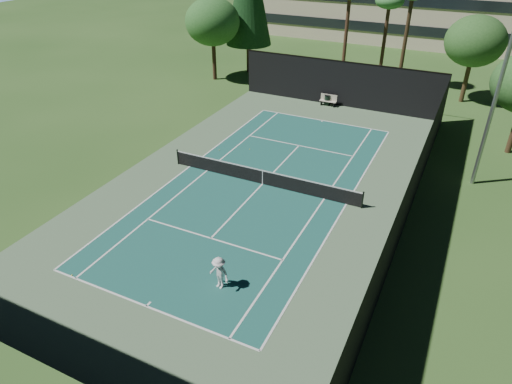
# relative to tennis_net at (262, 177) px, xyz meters

# --- Properties ---
(ground) EXTENTS (160.00, 160.00, 0.00)m
(ground) POSITION_rel_tennis_net_xyz_m (0.00, 0.00, -0.56)
(ground) COLOR #2F5520
(ground) RESTS_ON ground
(apron_slab) EXTENTS (18.00, 32.00, 0.01)m
(apron_slab) POSITION_rel_tennis_net_xyz_m (0.00, 0.00, -0.55)
(apron_slab) COLOR #557351
(apron_slab) RESTS_ON ground
(court_surface) EXTENTS (10.97, 23.77, 0.01)m
(court_surface) POSITION_rel_tennis_net_xyz_m (0.00, 0.00, -0.55)
(court_surface) COLOR #1B594F
(court_surface) RESTS_ON ground
(court_lines) EXTENTS (11.07, 23.87, 0.01)m
(court_lines) POSITION_rel_tennis_net_xyz_m (0.00, 0.00, -0.54)
(court_lines) COLOR white
(court_lines) RESTS_ON ground
(tennis_net) EXTENTS (12.90, 0.10, 1.10)m
(tennis_net) POSITION_rel_tennis_net_xyz_m (0.00, 0.00, 0.00)
(tennis_net) COLOR black
(tennis_net) RESTS_ON ground
(fence) EXTENTS (18.04, 32.05, 4.03)m
(fence) POSITION_rel_tennis_net_xyz_m (0.00, 0.06, 1.45)
(fence) COLOR black
(fence) RESTS_ON ground
(player) EXTENTS (1.19, 0.85, 1.67)m
(player) POSITION_rel_tennis_net_xyz_m (2.27, -9.42, 0.28)
(player) COLOR white
(player) RESTS_ON ground
(tennis_ball_a) EXTENTS (0.07, 0.07, 0.07)m
(tennis_ball_a) POSITION_rel_tennis_net_xyz_m (-4.42, -11.80, -0.52)
(tennis_ball_a) COLOR #ECF537
(tennis_ball_a) RESTS_ON ground
(tennis_ball_b) EXTENTS (0.07, 0.07, 0.07)m
(tennis_ball_b) POSITION_rel_tennis_net_xyz_m (-3.01, 4.20, -0.52)
(tennis_ball_b) COLOR #C6E133
(tennis_ball_b) RESTS_ON ground
(tennis_ball_c) EXTENTS (0.07, 0.07, 0.07)m
(tennis_ball_c) POSITION_rel_tennis_net_xyz_m (0.12, 1.34, -0.52)
(tennis_ball_c) COLOR #CEDF32
(tennis_ball_c) RESTS_ON ground
(tennis_ball_d) EXTENTS (0.07, 0.07, 0.07)m
(tennis_ball_d) POSITION_rel_tennis_net_xyz_m (-4.94, 3.10, -0.52)
(tennis_ball_d) COLOR yellow
(tennis_ball_d) RESTS_ON ground
(park_bench) EXTENTS (1.50, 0.45, 1.02)m
(park_bench) POSITION_rel_tennis_net_xyz_m (-0.75, 15.54, -0.01)
(park_bench) COLOR beige
(park_bench) RESTS_ON ground
(trash_bin) EXTENTS (0.56, 0.56, 0.95)m
(trash_bin) POSITION_rel_tennis_net_xyz_m (-0.88, 15.65, -0.08)
(trash_bin) COLOR black
(trash_bin) RESTS_ON ground
(palm_b) EXTENTS (2.80, 2.80, 8.42)m
(palm_b) POSITION_rel_tennis_net_xyz_m (1.50, 26.00, 6.80)
(palm_b) COLOR #41291B
(palm_b) RESTS_ON ground
(decid_tree_a) EXTENTS (5.12, 5.12, 7.62)m
(decid_tree_a) POSITION_rel_tennis_net_xyz_m (10.00, 22.00, 4.86)
(decid_tree_a) COLOR #4A361F
(decid_tree_a) RESTS_ON ground
(decid_tree_c) EXTENTS (5.44, 5.44, 8.09)m
(decid_tree_c) POSITION_rel_tennis_net_xyz_m (-14.00, 18.00, 5.21)
(decid_tree_c) COLOR #452A1D
(decid_tree_c) RESTS_ON ground
(campus_building) EXTENTS (40.50, 12.50, 8.30)m
(campus_building) POSITION_rel_tennis_net_xyz_m (0.00, 45.98, 3.65)
(campus_building) COLOR beige
(campus_building) RESTS_ON ground
(light_pole) EXTENTS (0.90, 0.25, 12.22)m
(light_pole) POSITION_rel_tennis_net_xyz_m (12.00, 6.00, 5.90)
(light_pole) COLOR gray
(light_pole) RESTS_ON ground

